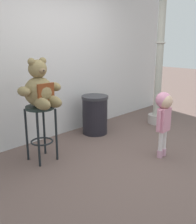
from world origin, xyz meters
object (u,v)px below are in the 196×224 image
object	(u,v)px
bar_stool_with_teddy	(41,122)
trash_bin	(95,115)
teddy_bear	(40,89)
child_walking	(164,111)
lamppost	(159,70)

from	to	relation	value
bar_stool_with_teddy	trash_bin	xyz separation A→B (m)	(1.31, 0.25, -0.21)
trash_bin	teddy_bear	bearing A→B (deg)	-167.65
teddy_bear	trash_bin	distance (m)	1.50
teddy_bear	child_walking	xyz separation A→B (m)	(1.28, -1.12, -0.33)
bar_stool_with_teddy	teddy_bear	world-z (taller)	teddy_bear
child_walking	bar_stool_with_teddy	bearing A→B (deg)	-114.21
bar_stool_with_teddy	trash_bin	world-z (taller)	bar_stool_with_teddy
trash_bin	lamppost	size ratio (longest dim) A/B	0.25
bar_stool_with_teddy	child_walking	distance (m)	1.72
teddy_bear	trash_bin	world-z (taller)	teddy_bear
bar_stool_with_teddy	teddy_bear	bearing A→B (deg)	-90.00
child_walking	trash_bin	distance (m)	1.44
bar_stool_with_teddy	child_walking	xyz separation A→B (m)	(1.28, -1.15, 0.13)
child_walking	lamppost	bearing A→B (deg)	142.89
lamppost	child_walking	bearing A→B (deg)	-144.85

